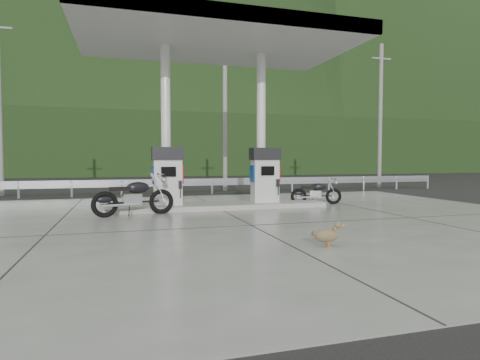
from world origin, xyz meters
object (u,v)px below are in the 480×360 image
object	(u,v)px
motorcycle_left	(134,197)
duck	(326,236)
gas_pump_left	(168,176)
gas_pump_right	(265,175)
motorcycle_right	(316,193)

from	to	relation	value
motorcycle_left	duck	bearing A→B (deg)	-70.19
gas_pump_left	motorcycle_left	size ratio (longest dim) A/B	0.84
gas_pump_left	motorcycle_left	world-z (taller)	gas_pump_left
gas_pump_right	motorcycle_right	world-z (taller)	gas_pump_right
gas_pump_left	motorcycle_left	distance (m)	1.52
gas_pump_left	gas_pump_right	size ratio (longest dim) A/B	1.00
motorcycle_left	duck	size ratio (longest dim) A/B	4.02
gas_pump_left	motorcycle_right	xyz separation A→B (m)	(5.18, 0.17, -0.65)
motorcycle_left	duck	world-z (taller)	motorcycle_left
motorcycle_right	duck	world-z (taller)	motorcycle_right
motorcycle_right	duck	xyz separation A→B (m)	(-2.99, -6.26, -0.20)
gas_pump_right	duck	bearing A→B (deg)	-99.47
motorcycle_left	gas_pump_right	bearing A→B (deg)	0.39
gas_pump_left	motorcycle_right	distance (m)	5.22
motorcycle_left	motorcycle_right	bearing A→B (deg)	-2.03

